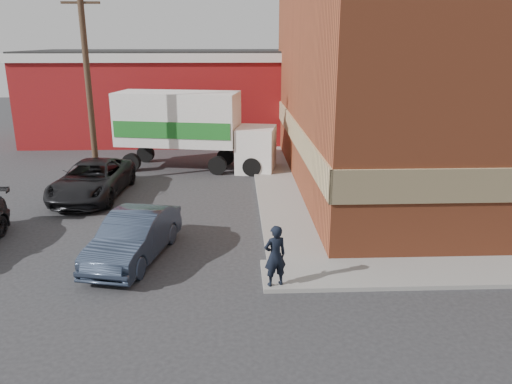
# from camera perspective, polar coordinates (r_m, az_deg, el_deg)

# --- Properties ---
(ground) EXTENTS (90.00, 90.00, 0.00)m
(ground) POSITION_cam_1_polar(r_m,az_deg,el_deg) (14.66, 2.46, -8.15)
(ground) COLOR #28282B
(ground) RESTS_ON ground
(brick_building) EXTENTS (14.25, 18.25, 9.36)m
(brick_building) POSITION_cam_1_polar(r_m,az_deg,el_deg) (24.28, 21.59, 12.20)
(brick_building) COLOR brown
(brick_building) RESTS_ON ground
(sidewalk_west) EXTENTS (1.80, 18.00, 0.12)m
(sidewalk_west) POSITION_cam_1_polar(r_m,az_deg,el_deg) (23.13, 2.09, 1.52)
(sidewalk_west) COLOR gray
(sidewalk_west) RESTS_ON ground
(warehouse) EXTENTS (16.30, 8.30, 5.60)m
(warehouse) POSITION_cam_1_polar(r_m,az_deg,el_deg) (33.74, -10.80, 10.89)
(warehouse) COLOR maroon
(warehouse) RESTS_ON ground
(utility_pole) EXTENTS (2.00, 0.26, 9.00)m
(utility_pole) POSITION_cam_1_polar(r_m,az_deg,el_deg) (23.15, -18.70, 12.46)
(utility_pole) COLOR #483224
(utility_pole) RESTS_ON ground
(man) EXTENTS (0.69, 0.56, 1.64)m
(man) POSITION_cam_1_polar(r_m,az_deg,el_deg) (12.85, 2.20, -7.29)
(man) COLOR black
(man) RESTS_ON sidewalk_south
(sedan) EXTENTS (2.40, 4.50, 1.41)m
(sedan) POSITION_cam_1_polar(r_m,az_deg,el_deg) (15.10, -13.79, -4.98)
(sedan) COLOR #2F3B4F
(sedan) RESTS_ON ground
(suv_a) EXTENTS (2.75, 5.42, 1.47)m
(suv_a) POSITION_cam_1_polar(r_m,az_deg,el_deg) (21.52, -18.21, 1.34)
(suv_a) COLOR black
(suv_a) RESTS_ON ground
(box_truck) EXTENTS (7.99, 3.68, 3.80)m
(box_truck) POSITION_cam_1_polar(r_m,az_deg,el_deg) (25.00, -7.24, 7.57)
(box_truck) COLOR white
(box_truck) RESTS_ON ground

